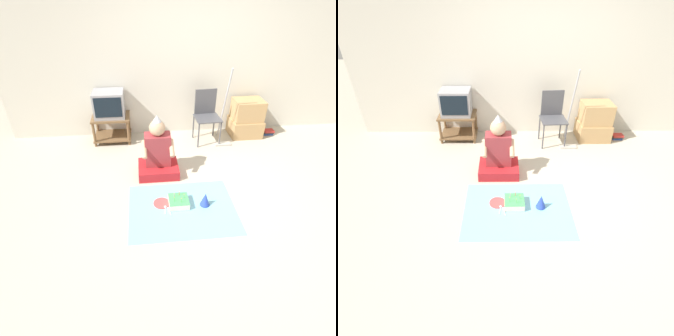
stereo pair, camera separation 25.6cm
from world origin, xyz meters
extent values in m
plane|color=#BCB29E|center=(0.00, 0.00, 0.00)|extent=(16.00, 16.00, 0.00)
cube|color=beige|center=(0.00, 1.96, 1.27)|extent=(6.40, 0.06, 2.55)
cube|color=brown|center=(-1.43, 1.70, 0.44)|extent=(0.63, 0.47, 0.03)
cube|color=brown|center=(-1.43, 1.70, 0.08)|extent=(0.63, 0.47, 0.02)
cylinder|color=brown|center=(-1.71, 1.49, 0.23)|extent=(0.04, 0.04, 0.45)
cylinder|color=brown|center=(-1.15, 1.49, 0.23)|extent=(0.04, 0.04, 0.45)
cylinder|color=brown|center=(-1.71, 1.90, 0.23)|extent=(0.04, 0.04, 0.45)
cylinder|color=brown|center=(-1.15, 1.90, 0.23)|extent=(0.04, 0.04, 0.45)
cube|color=#99999E|center=(-1.43, 1.71, 0.66)|extent=(0.49, 0.41, 0.42)
cube|color=black|center=(-1.43, 1.50, 0.68)|extent=(0.43, 0.01, 0.32)
cube|color=#4C4C51|center=(0.19, 1.47, 0.44)|extent=(0.44, 0.42, 0.02)
cube|color=#4C4C51|center=(0.18, 1.66, 0.66)|extent=(0.37, 0.04, 0.43)
cylinder|color=#4C4C51|center=(0.01, 1.29, 0.22)|extent=(0.02, 0.02, 0.44)
cylinder|color=#4C4C51|center=(0.39, 1.31, 0.22)|extent=(0.02, 0.02, 0.44)
cylinder|color=#4C4C51|center=(-0.01, 1.63, 0.22)|extent=(0.02, 0.02, 0.44)
cylinder|color=#4C4C51|center=(0.36, 1.66, 0.22)|extent=(0.02, 0.02, 0.44)
cube|color=tan|center=(0.95, 1.67, 0.15)|extent=(0.55, 0.47, 0.30)
cube|color=tan|center=(0.95, 1.67, 0.48)|extent=(0.50, 0.41, 0.35)
cube|color=#B2ADA3|center=(0.45, 1.31, 0.01)|extent=(0.28, 0.09, 0.03)
cylinder|color=#B7B7BC|center=(0.45, 1.49, 0.65)|extent=(0.03, 0.38, 1.26)
cube|color=#284793|center=(1.39, 1.62, 0.01)|extent=(0.17, 0.12, 0.03)
cube|color=#333338|center=(1.40, 1.62, 0.04)|extent=(0.18, 0.12, 0.03)
cube|color=#B72D28|center=(1.40, 1.62, 0.07)|extent=(0.18, 0.14, 0.03)
cube|color=red|center=(-0.71, 0.60, 0.07)|extent=(0.57, 0.45, 0.14)
cube|color=#993338|center=(-0.71, 0.64, 0.37)|extent=(0.36, 0.22, 0.47)
sphere|color=tan|center=(-0.71, 0.64, 0.70)|extent=(0.22, 0.22, 0.22)
cone|color=silver|center=(-0.71, 0.64, 0.84)|extent=(0.12, 0.12, 0.09)
cylinder|color=tan|center=(-0.89, 0.54, 0.45)|extent=(0.06, 0.25, 0.20)
cylinder|color=tan|center=(-0.52, 0.54, 0.45)|extent=(0.06, 0.25, 0.20)
cube|color=#7FC6E0|center=(-0.47, -0.18, 0.00)|extent=(1.30, 1.00, 0.01)
cube|color=#F4E0C6|center=(-0.51, -0.10, 0.05)|extent=(0.25, 0.25, 0.08)
cube|color=#4CB266|center=(-0.51, -0.10, 0.09)|extent=(0.24, 0.24, 0.01)
cylinder|color=#66C666|center=(-0.44, -0.09, 0.12)|extent=(0.01, 0.01, 0.06)
sphere|color=#FFCC4C|center=(-0.44, -0.09, 0.15)|extent=(0.01, 0.01, 0.01)
cylinder|color=#EA4C4C|center=(-0.49, -0.04, 0.12)|extent=(0.01, 0.01, 0.06)
sphere|color=#FFCC4C|center=(-0.49, -0.04, 0.15)|extent=(0.01, 0.01, 0.01)
cylinder|color=#E58CCC|center=(-0.56, -0.06, 0.12)|extent=(0.01, 0.01, 0.06)
sphere|color=#FFCC4C|center=(-0.56, -0.06, 0.15)|extent=(0.01, 0.01, 0.01)
cylinder|color=#66C666|center=(-0.57, -0.14, 0.12)|extent=(0.01, 0.01, 0.06)
sphere|color=#FFCC4C|center=(-0.57, -0.14, 0.15)|extent=(0.01, 0.01, 0.01)
cylinder|color=#66C666|center=(-0.49, -0.17, 0.12)|extent=(0.01, 0.01, 0.06)
sphere|color=#FFCC4C|center=(-0.49, -0.17, 0.15)|extent=(0.01, 0.01, 0.01)
cone|color=blue|center=(-0.18, -0.14, 0.09)|extent=(0.12, 0.12, 0.18)
cylinder|color=#D84C4C|center=(-0.72, -0.07, 0.01)|extent=(0.21, 0.21, 0.01)
ellipsoid|color=white|center=(-0.68, -0.14, 0.01)|extent=(0.04, 0.05, 0.01)
cube|color=white|center=(-0.69, -0.21, 0.01)|extent=(0.02, 0.10, 0.01)
ellipsoid|color=white|center=(-0.64, -0.17, 0.01)|extent=(0.04, 0.05, 0.01)
cube|color=white|center=(-0.63, -0.24, 0.01)|extent=(0.03, 0.10, 0.01)
camera|label=1|loc=(-0.89, -2.52, 2.24)|focal=28.00mm
camera|label=2|loc=(-0.64, -2.53, 2.24)|focal=28.00mm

